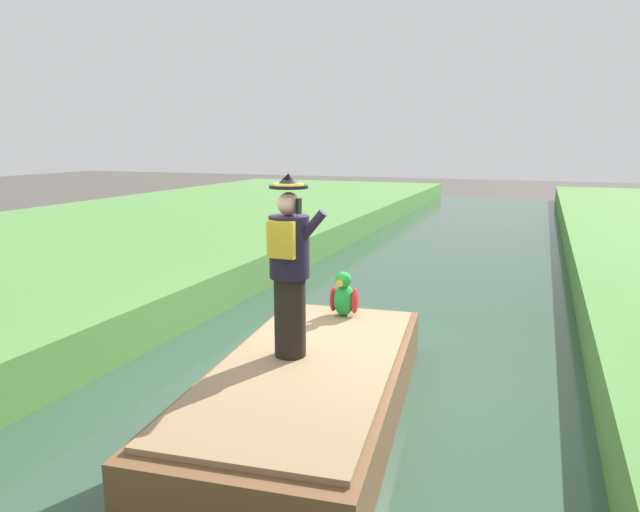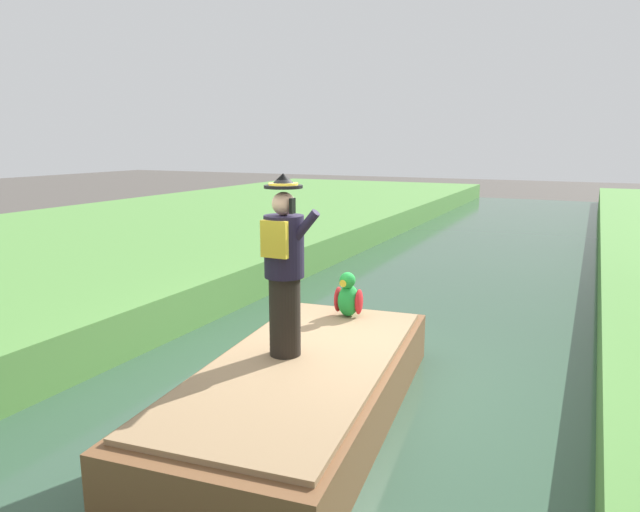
{
  "view_description": "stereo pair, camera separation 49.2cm",
  "coord_description": "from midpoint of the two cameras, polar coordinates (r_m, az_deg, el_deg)",
  "views": [
    {
      "loc": [
        2.05,
        -5.77,
        2.86
      ],
      "look_at": [
        -0.2,
        0.07,
        1.61
      ],
      "focal_mm": 32.23,
      "sensor_mm": 36.0,
      "label": 1
    },
    {
      "loc": [
        2.5,
        -5.57,
        2.86
      ],
      "look_at": [
        -0.2,
        0.07,
        1.61
      ],
      "focal_mm": 32.23,
      "sensor_mm": 36.0,
      "label": 2
    }
  ],
  "objects": [
    {
      "name": "person_pirate",
      "position": [
        5.71,
        -5.5,
        -1.13
      ],
      "size": [
        0.61,
        0.42,
        1.85
      ],
      "rotation": [
        0.0,
        0.0,
        0.03
      ],
      "color": "black",
      "rests_on": "boat"
    },
    {
      "name": "boat",
      "position": [
        5.95,
        -3.55,
        -13.12
      ],
      "size": [
        2.25,
        4.37,
        0.61
      ],
      "color": "brown",
      "rests_on": "canal_water"
    },
    {
      "name": "canal_water",
      "position": [
        6.72,
        -0.79,
        -13.4
      ],
      "size": [
        5.43,
        48.0,
        0.1
      ],
      "primitive_type": "cube",
      "color": "#33513D",
      "rests_on": "ground"
    },
    {
      "name": "ground_plane",
      "position": [
        6.75,
        -0.79,
        -13.79
      ],
      "size": [
        80.0,
        80.0,
        0.0
      ],
      "primitive_type": "plane",
      "color": "#4C4742"
    },
    {
      "name": "parrot_plush",
      "position": [
        7.19,
        0.44,
        -4.08
      ],
      "size": [
        0.36,
        0.35,
        0.57
      ],
      "color": "green",
      "rests_on": "boat"
    }
  ]
}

